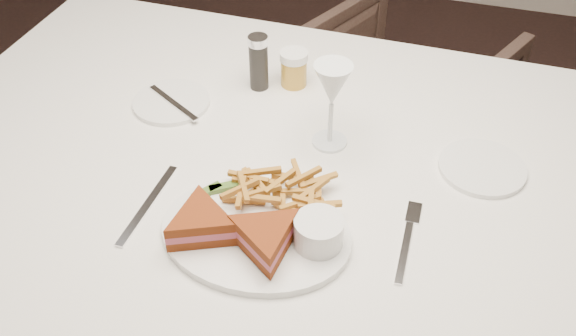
# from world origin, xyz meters

# --- Properties ---
(table) EXTENTS (1.56, 1.05, 0.75)m
(table) POSITION_xyz_m (-0.05, 0.21, 0.38)
(table) COLOR white
(table) RESTS_ON ground
(chair_far) EXTENTS (0.76, 0.75, 0.60)m
(chair_far) POSITION_xyz_m (0.03, 1.13, 0.30)
(chair_far) COLOR #4B362E
(chair_far) RESTS_ON ground
(table_setting) EXTENTS (0.80, 0.60, 0.18)m
(table_setting) POSITION_xyz_m (-0.06, 0.14, 0.79)
(table_setting) COLOR white
(table_setting) RESTS_ON table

